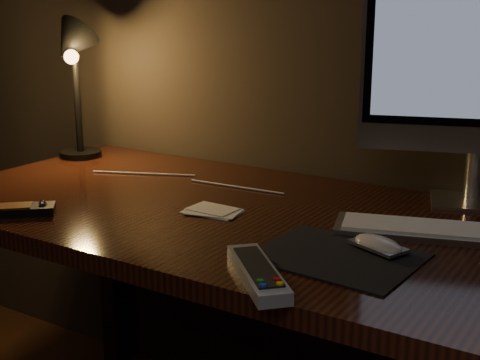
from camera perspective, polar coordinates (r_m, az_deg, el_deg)
The scene contains 9 objects.
desk at distance 1.59m, azimuth 2.55°, elevation -6.62°, with size 1.60×0.75×0.75m.
keyboard at distance 1.41m, azimuth 17.51°, elevation -4.20°, with size 0.46×0.13×0.02m, color silver.
mousepad at distance 1.25m, azimuth 8.28°, elevation -6.45°, with size 0.29×0.23×0.00m, color black.
mouse at distance 1.28m, azimuth 11.70°, elevation -5.59°, with size 0.11×0.06×0.02m, color white.
media_remote at distance 1.55m, azimuth -18.49°, elevation -2.43°, with size 0.16×0.15×0.03m.
tv_remote at distance 1.13m, azimuth 1.51°, elevation -7.90°, with size 0.20×0.20×0.03m.
papers at distance 1.49m, azimuth -2.36°, elevation -2.64°, with size 0.13×0.08×0.01m, color white.
desk_lamp at distance 2.00m, azimuth -14.09°, elevation 9.59°, with size 0.19×0.22×0.42m.
cable at distance 1.75m, azimuth -4.64°, elevation -0.07°, with size 0.00×0.00×0.56m, color white.
Camera 1 is at (0.73, 0.64, 1.20)m, focal length 50.00 mm.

